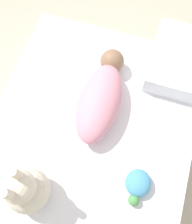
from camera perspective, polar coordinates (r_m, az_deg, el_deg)
The scene contains 6 objects.
ground_plane at distance 1.47m, azimuth -0.60°, elevation -5.43°, with size 12.00×12.00×0.00m, color #B2A893.
bed_mattress at distance 1.36m, azimuth -0.64°, elevation -4.07°, with size 1.11×0.96×0.23m.
swaddled_baby at distance 1.23m, azimuth 1.11°, elevation 3.33°, with size 0.51×0.20×0.15m.
pillow at distance 1.42m, azimuth 19.15°, elevation 10.11°, with size 0.39×0.36×0.11m.
bunny_plush at distance 1.10m, azimuth -15.09°, elevation -15.98°, with size 0.18×0.18×0.36m.
turtle_plush at distance 1.17m, azimuth 9.06°, elevation -15.35°, with size 0.16×0.11×0.07m.
Camera 1 is at (0.40, 0.14, 1.41)m, focal length 42.00 mm.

